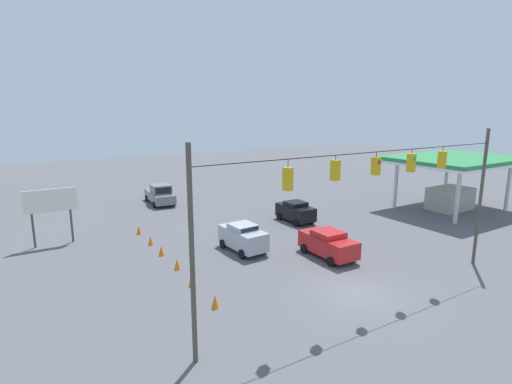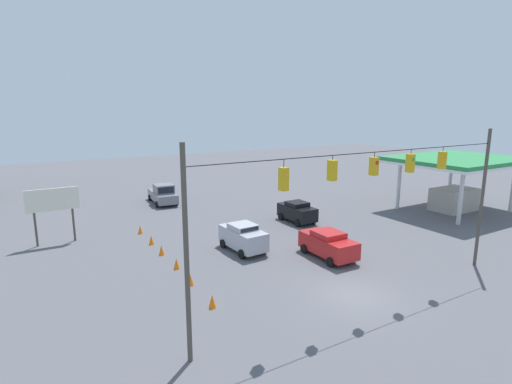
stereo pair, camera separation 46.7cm
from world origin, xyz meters
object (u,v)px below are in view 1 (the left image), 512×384
sedan_silver_withflow_mid (243,237)px  traffic_cone_fourth (161,251)px  sedan_red_crossing_near (328,243)px  pickup_truck_grey_withflow_deep (160,195)px  sedan_black_oncoming_far (295,211)px  overhead_signal_span (374,196)px  traffic_cone_third (177,264)px  traffic_cone_nearest (215,302)px  traffic_cone_second (192,280)px  traffic_cone_fifth (150,241)px  roadside_billboard (51,205)px  traffic_cone_farthest (139,230)px  gas_station (453,171)px

sedan_silver_withflow_mid → traffic_cone_fourth: 5.69m
sedan_red_crossing_near → pickup_truck_grey_withflow_deep: size_ratio=0.80×
sedan_black_oncoming_far → overhead_signal_span: bearing=67.1°
traffic_cone_third → traffic_cone_nearest: bearing=88.3°
pickup_truck_grey_withflow_deep → traffic_cone_second: size_ratio=7.79×
sedan_black_oncoming_far → traffic_cone_second: (13.03, 7.40, -0.60)m
traffic_cone_third → traffic_cone_fifth: same height
traffic_cone_fifth → roadside_billboard: 7.65m
sedan_red_crossing_near → traffic_cone_farthest: 15.14m
gas_station → roadside_billboard: (34.69, -9.12, -0.82)m
traffic_cone_second → traffic_cone_farthest: bearing=-90.7°
traffic_cone_farthest → gas_station: 30.06m
traffic_cone_fourth → pickup_truck_grey_withflow_deep: bearing=-108.4°
sedan_silver_withflow_mid → traffic_cone_nearest: sedan_silver_withflow_mid is taller
traffic_cone_nearest → traffic_cone_fifth: 11.09m
traffic_cone_fifth → roadside_billboard: size_ratio=0.17×
pickup_truck_grey_withflow_deep → traffic_cone_fifth: pickup_truck_grey_withflow_deep is taller
traffic_cone_second → roadside_billboard: 13.57m
sedan_red_crossing_near → traffic_cone_third: size_ratio=6.20×
sedan_black_oncoming_far → pickup_truck_grey_withflow_deep: size_ratio=0.70×
traffic_cone_fourth → gas_station: 29.05m
overhead_signal_span → pickup_truck_grey_withflow_deep: (2.05, -27.02, -4.64)m
traffic_cone_third → roadside_billboard: bearing=-57.0°
traffic_cone_fifth → roadside_billboard: bearing=-32.9°
sedan_silver_withflow_mid → sedan_red_crossing_near: bearing=136.7°
traffic_cone_fifth → traffic_cone_farthest: size_ratio=1.00×
traffic_cone_fifth → gas_station: size_ratio=0.06×
sedan_red_crossing_near → sedan_silver_withflow_mid: 5.92m
sedan_black_oncoming_far → sedan_silver_withflow_mid: bearing=27.4°
sedan_silver_withflow_mid → traffic_cone_third: 5.29m
traffic_cone_fourth → sedan_black_oncoming_far: bearing=-171.8°
sedan_black_oncoming_far → sedan_silver_withflow_mid: size_ratio=0.95×
sedan_red_crossing_near → traffic_cone_nearest: bearing=13.9°
gas_station → traffic_cone_farthest: bearing=-16.2°
traffic_cone_third → roadside_billboard: (6.02, -9.27, 2.69)m
traffic_cone_fourth → roadside_billboard: size_ratio=0.17×
overhead_signal_span → sedan_silver_withflow_mid: bearing=-79.8°
sedan_red_crossing_near → traffic_cone_nearest: (9.67, 2.40, -0.60)m
traffic_cone_nearest → roadside_billboard: roadside_billboard is taller
pickup_truck_grey_withflow_deep → traffic_cone_nearest: pickup_truck_grey_withflow_deep is taller
pickup_truck_grey_withflow_deep → traffic_cone_second: bearing=76.1°
traffic_cone_fifth → traffic_cone_farthest: (-0.00, -3.08, 0.00)m
traffic_cone_second → traffic_cone_farthest: 11.12m
sedan_black_oncoming_far → traffic_cone_fifth: bearing=-2.9°
sedan_silver_withflow_mid → traffic_cone_nearest: 8.42m
traffic_cone_farthest → roadside_billboard: size_ratio=0.17×
traffic_cone_fifth → sedan_red_crossing_near: bearing=137.6°
traffic_cone_second → traffic_cone_fourth: bearing=-91.0°
sedan_red_crossing_near → traffic_cone_third: (9.50, -3.31, -0.60)m
overhead_signal_span → traffic_cone_third: overhead_signal_span is taller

